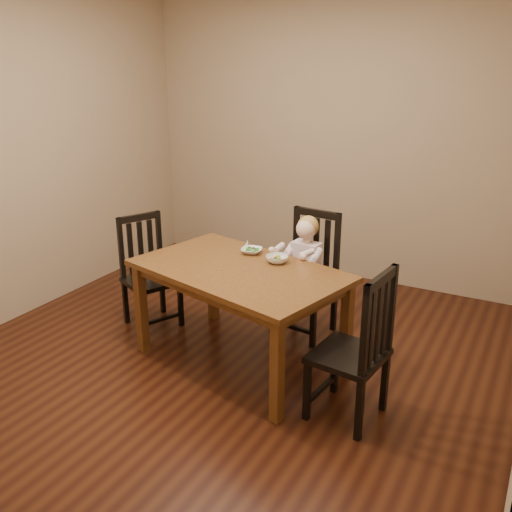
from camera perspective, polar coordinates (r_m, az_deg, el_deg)
The scene contains 9 objects.
room at distance 3.92m, azimuth -2.63°, elevation 7.46°, with size 4.01×4.01×2.71m.
dining_table at distance 4.06m, azimuth -1.68°, elevation -2.36°, with size 1.66×1.22×0.74m.
chair_child at distance 4.61m, azimuth 5.18°, elevation -1.99°, with size 0.47×0.45×1.00m.
chair_left at distance 4.82m, azimuth -10.70°, elevation -1.72°, with size 0.52×0.53×0.93m.
chair_right at distance 3.56m, azimuth 10.01°, elevation -9.21°, with size 0.46×0.48×1.00m.
toddler at distance 4.52m, azimuth 4.92°, elevation -0.69°, with size 0.29×0.37×0.51m, color white, non-canonical shape.
bowl_peas at distance 4.31m, azimuth -0.44°, elevation 0.53°, with size 0.16×0.16×0.04m, color silver.
bowl_veg at distance 4.13m, azimuth 2.11°, elevation -0.31°, with size 0.16×0.16×0.05m, color silver.
fork at distance 4.32m, azimuth -1.01°, elevation 0.90°, with size 0.05×0.13×0.05m.
Camera 1 is at (1.97, -3.28, 2.19)m, focal length 40.00 mm.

